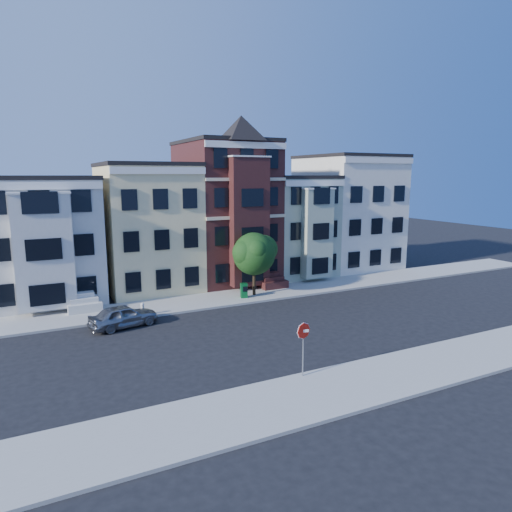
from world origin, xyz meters
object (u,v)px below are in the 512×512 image
street_tree (254,257)px  stop_sign (303,346)px  newspaper_box (244,290)px  parked_car (123,316)px  fire_hydrant (143,310)px

street_tree → stop_sign: size_ratio=2.07×
street_tree → stop_sign: street_tree is taller
newspaper_box → stop_sign: (-3.37, -13.63, 0.90)m
parked_car → newspaper_box: (9.39, 2.45, -0.01)m
street_tree → stop_sign: (-4.43, -14.03, -1.55)m
stop_sign → street_tree: bearing=83.6°
newspaper_box → stop_sign: size_ratio=0.38×
fire_hydrant → stop_sign: 13.44m
street_tree → fire_hydrant: bearing=-170.9°
fire_hydrant → stop_sign: stop_sign is taller
newspaper_box → fire_hydrant: 7.97m
stop_sign → fire_hydrant: bearing=120.9°
street_tree → newspaper_box: size_ratio=5.42×
parked_car → newspaper_box: 9.70m
parked_car → street_tree: bearing=-87.4°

